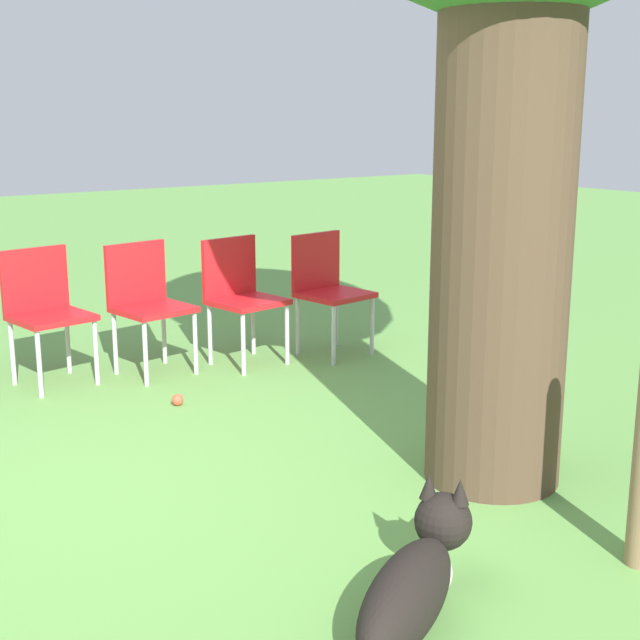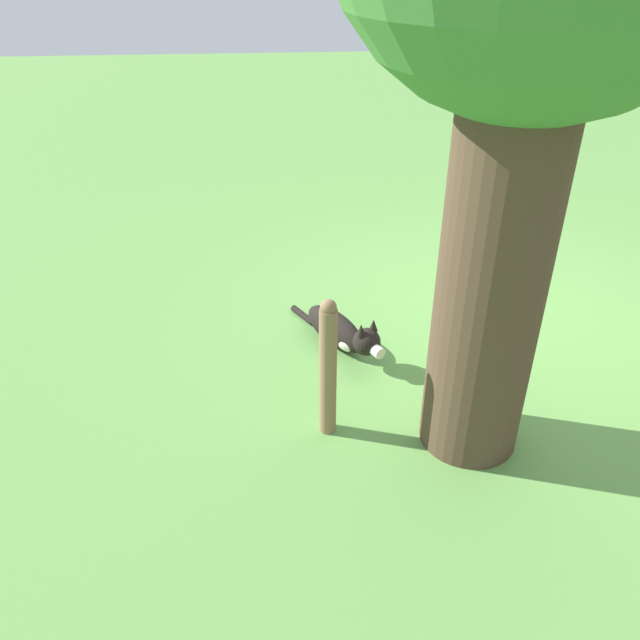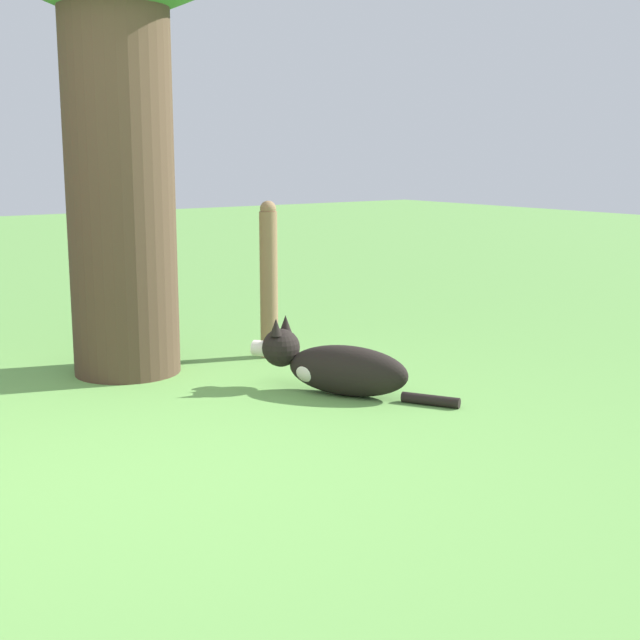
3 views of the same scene
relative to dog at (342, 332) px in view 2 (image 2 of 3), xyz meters
The scene contains 3 objects.
ground_plane 1.41m from the dog, behind, with size 30.00×30.00×0.00m, color #609947.
dog is the anchor object (origin of this frame).
fence_post 1.04m from the dog, 77.61° to the left, with size 0.11×0.11×1.00m.
Camera 2 is at (1.95, 4.28, 2.82)m, focal length 35.00 mm.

